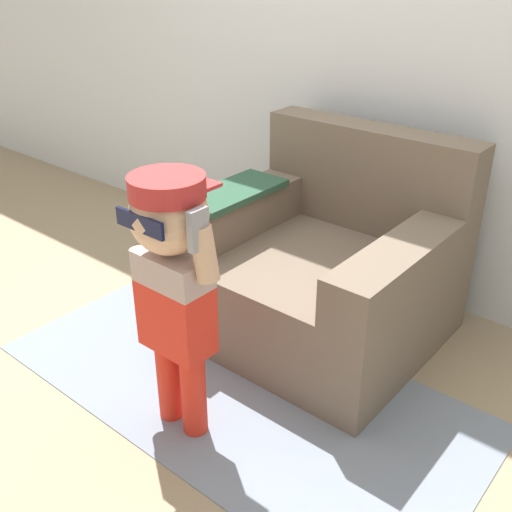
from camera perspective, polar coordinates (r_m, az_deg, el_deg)
The scene contains 6 objects.
ground_plane at distance 2.84m, azimuth 3.20°, elevation -6.28°, with size 10.00×10.00×0.00m, color #998466.
wall_back at distance 2.92m, azimuth 12.03°, elevation 21.50°, with size 10.00×0.05×2.60m.
armchair at distance 2.67m, azimuth 6.42°, elevation -1.12°, with size 1.04×0.95×0.87m.
person_child at distance 1.95m, azimuth -7.96°, elevation -1.30°, with size 0.39×0.29×0.96m.
side_table at distance 3.09m, azimuth -5.67°, elevation 2.59°, with size 0.36×0.36×0.47m.
rug at distance 2.46m, azimuth -1.81°, elevation -12.12°, with size 1.94×0.96×0.01m.
Camera 1 is at (1.39, -1.92, 1.56)m, focal length 42.00 mm.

